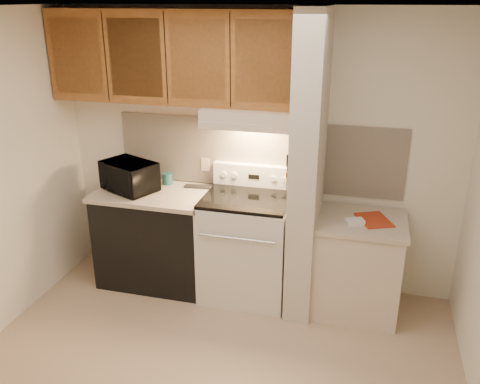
% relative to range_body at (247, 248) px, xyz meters
% --- Properties ---
extents(floor, '(3.60, 3.60, 0.00)m').
position_rel_range_body_xyz_m(floor, '(0.00, -1.16, -0.46)').
color(floor, tan).
rests_on(floor, ground).
extents(ceiling, '(3.60, 3.60, 0.00)m').
position_rel_range_body_xyz_m(ceiling, '(0.00, -1.16, 2.04)').
color(ceiling, white).
rests_on(ceiling, wall_back).
extents(wall_back, '(3.60, 2.50, 0.02)m').
position_rel_range_body_xyz_m(wall_back, '(0.00, 0.34, 0.79)').
color(wall_back, white).
rests_on(wall_back, floor).
extents(backsplash, '(2.60, 0.02, 0.63)m').
position_rel_range_body_xyz_m(backsplash, '(0.00, 0.33, 0.78)').
color(backsplash, '#F7E4D0').
rests_on(backsplash, wall_back).
extents(range_body, '(0.76, 0.65, 0.92)m').
position_rel_range_body_xyz_m(range_body, '(0.00, 0.00, 0.00)').
color(range_body, silver).
rests_on(range_body, floor).
extents(oven_window, '(0.50, 0.01, 0.30)m').
position_rel_range_body_xyz_m(oven_window, '(0.00, -0.32, 0.04)').
color(oven_window, black).
rests_on(oven_window, range_body).
extents(oven_handle, '(0.65, 0.02, 0.02)m').
position_rel_range_body_xyz_m(oven_handle, '(0.00, -0.35, 0.26)').
color(oven_handle, silver).
rests_on(oven_handle, range_body).
extents(cooktop, '(0.74, 0.64, 0.03)m').
position_rel_range_body_xyz_m(cooktop, '(0.00, 0.00, 0.48)').
color(cooktop, black).
rests_on(cooktop, range_body).
extents(range_backguard, '(0.76, 0.08, 0.20)m').
position_rel_range_body_xyz_m(range_backguard, '(0.00, 0.28, 0.59)').
color(range_backguard, silver).
rests_on(range_backguard, range_body).
extents(range_display, '(0.10, 0.01, 0.04)m').
position_rel_range_body_xyz_m(range_display, '(0.00, 0.24, 0.59)').
color(range_display, black).
rests_on(range_display, range_backguard).
extents(range_knob_left_outer, '(0.05, 0.02, 0.05)m').
position_rel_range_body_xyz_m(range_knob_left_outer, '(-0.28, 0.24, 0.59)').
color(range_knob_left_outer, silver).
rests_on(range_knob_left_outer, range_backguard).
extents(range_knob_left_inner, '(0.05, 0.02, 0.05)m').
position_rel_range_body_xyz_m(range_knob_left_inner, '(-0.18, 0.24, 0.59)').
color(range_knob_left_inner, silver).
rests_on(range_knob_left_inner, range_backguard).
extents(range_knob_right_inner, '(0.05, 0.02, 0.05)m').
position_rel_range_body_xyz_m(range_knob_right_inner, '(0.18, 0.24, 0.59)').
color(range_knob_right_inner, silver).
rests_on(range_knob_right_inner, range_backguard).
extents(range_knob_right_outer, '(0.05, 0.02, 0.05)m').
position_rel_range_body_xyz_m(range_knob_right_outer, '(0.28, 0.24, 0.59)').
color(range_knob_right_outer, silver).
rests_on(range_knob_right_outer, range_backguard).
extents(dishwasher_front, '(1.00, 0.63, 0.87)m').
position_rel_range_body_xyz_m(dishwasher_front, '(-0.88, 0.01, -0.03)').
color(dishwasher_front, black).
rests_on(dishwasher_front, floor).
extents(left_countertop, '(1.04, 0.67, 0.04)m').
position_rel_range_body_xyz_m(left_countertop, '(-0.88, 0.01, 0.43)').
color(left_countertop, '#C2B39D').
rests_on(left_countertop, dishwasher_front).
extents(spoon_rest, '(0.24, 0.10, 0.02)m').
position_rel_range_body_xyz_m(spoon_rest, '(-0.53, 0.21, 0.46)').
color(spoon_rest, black).
rests_on(spoon_rest, left_countertop).
extents(teal_jar, '(0.11, 0.11, 0.11)m').
position_rel_range_body_xyz_m(teal_jar, '(-0.83, 0.23, 0.50)').
color(teal_jar, '#205E61').
rests_on(teal_jar, left_countertop).
extents(outlet, '(0.08, 0.01, 0.12)m').
position_rel_range_body_xyz_m(outlet, '(-0.48, 0.32, 0.64)').
color(outlet, beige).
rests_on(outlet, backsplash).
extents(microwave, '(0.58, 0.50, 0.27)m').
position_rel_range_body_xyz_m(microwave, '(-1.10, -0.01, 0.58)').
color(microwave, black).
rests_on(microwave, left_countertop).
extents(partition_pillar, '(0.22, 0.70, 2.50)m').
position_rel_range_body_xyz_m(partition_pillar, '(0.51, -0.01, 0.79)').
color(partition_pillar, beige).
rests_on(partition_pillar, floor).
extents(pillar_trim, '(0.01, 0.70, 0.04)m').
position_rel_range_body_xyz_m(pillar_trim, '(0.39, -0.01, 0.84)').
color(pillar_trim, '#995C29').
rests_on(pillar_trim, partition_pillar).
extents(knife_strip, '(0.02, 0.42, 0.04)m').
position_rel_range_body_xyz_m(knife_strip, '(0.39, -0.06, 0.86)').
color(knife_strip, black).
rests_on(knife_strip, partition_pillar).
extents(knife_blade_a, '(0.01, 0.03, 0.16)m').
position_rel_range_body_xyz_m(knife_blade_a, '(0.38, -0.21, 0.76)').
color(knife_blade_a, silver).
rests_on(knife_blade_a, knife_strip).
extents(knife_handle_a, '(0.02, 0.02, 0.10)m').
position_rel_range_body_xyz_m(knife_handle_a, '(0.38, -0.22, 0.91)').
color(knife_handle_a, black).
rests_on(knife_handle_a, knife_strip).
extents(knife_blade_b, '(0.01, 0.04, 0.18)m').
position_rel_range_body_xyz_m(knife_blade_b, '(0.38, -0.14, 0.75)').
color(knife_blade_b, silver).
rests_on(knife_blade_b, knife_strip).
extents(knife_handle_b, '(0.02, 0.02, 0.10)m').
position_rel_range_body_xyz_m(knife_handle_b, '(0.38, -0.13, 0.91)').
color(knife_handle_b, black).
rests_on(knife_handle_b, knife_strip).
extents(knife_blade_c, '(0.01, 0.04, 0.20)m').
position_rel_range_body_xyz_m(knife_blade_c, '(0.38, -0.06, 0.74)').
color(knife_blade_c, silver).
rests_on(knife_blade_c, knife_strip).
extents(knife_handle_c, '(0.02, 0.02, 0.10)m').
position_rel_range_body_xyz_m(knife_handle_c, '(0.38, -0.04, 0.91)').
color(knife_handle_c, black).
rests_on(knife_handle_c, knife_strip).
extents(knife_blade_d, '(0.01, 0.04, 0.16)m').
position_rel_range_body_xyz_m(knife_blade_d, '(0.38, 0.03, 0.76)').
color(knife_blade_d, silver).
rests_on(knife_blade_d, knife_strip).
extents(knife_handle_d, '(0.02, 0.02, 0.10)m').
position_rel_range_body_xyz_m(knife_handle_d, '(0.38, 0.02, 0.91)').
color(knife_handle_d, black).
rests_on(knife_handle_d, knife_strip).
extents(knife_blade_e, '(0.01, 0.04, 0.18)m').
position_rel_range_body_xyz_m(knife_blade_e, '(0.38, 0.10, 0.75)').
color(knife_blade_e, silver).
rests_on(knife_blade_e, knife_strip).
extents(knife_handle_e, '(0.02, 0.02, 0.10)m').
position_rel_range_body_xyz_m(knife_handle_e, '(0.38, 0.10, 0.91)').
color(knife_handle_e, black).
rests_on(knife_handle_e, knife_strip).
extents(oven_mitt, '(0.03, 0.11, 0.26)m').
position_rel_range_body_xyz_m(oven_mitt, '(0.38, 0.17, 0.69)').
color(oven_mitt, gray).
rests_on(oven_mitt, partition_pillar).
extents(right_cab_base, '(0.70, 0.60, 0.81)m').
position_rel_range_body_xyz_m(right_cab_base, '(0.97, -0.01, -0.06)').
color(right_cab_base, beige).
rests_on(right_cab_base, floor).
extents(right_countertop, '(0.74, 0.64, 0.04)m').
position_rel_range_body_xyz_m(right_countertop, '(0.97, -0.01, 0.37)').
color(right_countertop, '#C2B39D').
rests_on(right_countertop, right_cab_base).
extents(red_folder, '(0.34, 0.38, 0.01)m').
position_rel_range_body_xyz_m(red_folder, '(1.07, 0.00, 0.40)').
color(red_folder, '#AA3116').
rests_on(red_folder, right_countertop).
extents(white_box, '(0.17, 0.14, 0.04)m').
position_rel_range_body_xyz_m(white_box, '(0.92, -0.11, 0.41)').
color(white_box, white).
rests_on(white_box, right_countertop).
extents(range_hood, '(0.78, 0.44, 0.15)m').
position_rel_range_body_xyz_m(range_hood, '(0.00, 0.12, 1.17)').
color(range_hood, beige).
rests_on(range_hood, upper_cabinets).
extents(hood_lip, '(0.78, 0.04, 0.06)m').
position_rel_range_body_xyz_m(hood_lip, '(0.00, -0.08, 1.12)').
color(hood_lip, beige).
rests_on(hood_lip, range_hood).
extents(upper_cabinets, '(2.18, 0.33, 0.77)m').
position_rel_range_body_xyz_m(upper_cabinets, '(-0.69, 0.17, 1.62)').
color(upper_cabinets, '#995C29').
rests_on(upper_cabinets, wall_back).
extents(cab_door_a, '(0.46, 0.01, 0.63)m').
position_rel_range_body_xyz_m(cab_door_a, '(-1.51, 0.01, 1.62)').
color(cab_door_a, '#995C29').
rests_on(cab_door_a, upper_cabinets).
extents(cab_gap_a, '(0.01, 0.01, 0.73)m').
position_rel_range_body_xyz_m(cab_gap_a, '(-1.23, 0.01, 1.62)').
color(cab_gap_a, black).
rests_on(cab_gap_a, upper_cabinets).
extents(cab_door_b, '(0.46, 0.01, 0.63)m').
position_rel_range_body_xyz_m(cab_door_b, '(-0.96, 0.01, 1.62)').
color(cab_door_b, '#995C29').
rests_on(cab_door_b, upper_cabinets).
extents(cab_gap_b, '(0.01, 0.01, 0.73)m').
position_rel_range_body_xyz_m(cab_gap_b, '(-0.69, 0.01, 1.62)').
color(cab_gap_b, black).
rests_on(cab_gap_b, upper_cabinets).
extents(cab_door_c, '(0.46, 0.01, 0.63)m').
position_rel_range_body_xyz_m(cab_door_c, '(-0.42, 0.01, 1.62)').
color(cab_door_c, '#995C29').
rests_on(cab_door_c, upper_cabinets).
extents(cab_gap_c, '(0.01, 0.01, 0.73)m').
position_rel_range_body_xyz_m(cab_gap_c, '(-0.14, 0.01, 1.62)').
color(cab_gap_c, black).
rests_on(cab_gap_c, upper_cabinets).
extents(cab_door_d, '(0.46, 0.01, 0.63)m').
position_rel_range_body_xyz_m(cab_door_d, '(0.13, 0.01, 1.62)').
color(cab_door_d, '#995C29').
rests_on(cab_door_d, upper_cabinets).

